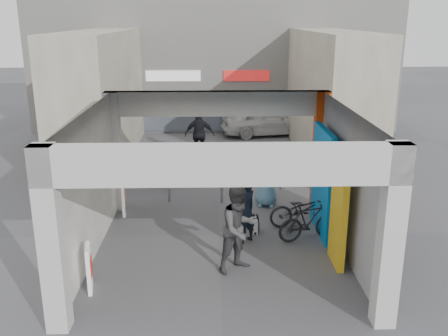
{
  "coord_description": "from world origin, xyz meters",
  "views": [
    {
      "loc": [
        -0.16,
        -12.04,
        5.53
      ],
      "look_at": [
        0.16,
        1.0,
        1.55
      ],
      "focal_mm": 40.0,
      "sensor_mm": 36.0,
      "label": 1
    }
  ],
  "objects_px": {
    "man_crates": "(200,135)",
    "bicycle_front": "(303,209)",
    "man_with_dog": "(246,211)",
    "man_elderly": "(267,177)",
    "man_back_turned": "(239,228)",
    "white_van": "(266,120)",
    "cafe_set": "(170,171)",
    "bicycle_rear": "(309,221)",
    "border_collie": "(255,225)",
    "produce_stand": "(150,163)"
  },
  "relations": [
    {
      "from": "cafe_set",
      "to": "man_back_turned",
      "type": "height_order",
      "value": "man_back_turned"
    },
    {
      "from": "border_collie",
      "to": "man_with_dog",
      "type": "height_order",
      "value": "man_with_dog"
    },
    {
      "from": "border_collie",
      "to": "man_back_turned",
      "type": "bearing_deg",
      "value": -91.3
    },
    {
      "from": "man_with_dog",
      "to": "bicycle_front",
      "type": "relative_size",
      "value": 0.91
    },
    {
      "from": "produce_stand",
      "to": "man_with_dog",
      "type": "xyz_separation_m",
      "value": [
        3.11,
        -6.03,
        0.51
      ]
    },
    {
      "from": "border_collie",
      "to": "man_crates",
      "type": "height_order",
      "value": "man_crates"
    },
    {
      "from": "man_elderly",
      "to": "man_crates",
      "type": "relative_size",
      "value": 0.9
    },
    {
      "from": "man_with_dog",
      "to": "man_crates",
      "type": "bearing_deg",
      "value": -122.83
    },
    {
      "from": "white_van",
      "to": "border_collie",
      "type": "bearing_deg",
      "value": 163.01
    },
    {
      "from": "cafe_set",
      "to": "man_with_dog",
      "type": "height_order",
      "value": "man_with_dog"
    },
    {
      "from": "produce_stand",
      "to": "man_crates",
      "type": "height_order",
      "value": "man_crates"
    },
    {
      "from": "bicycle_rear",
      "to": "white_van",
      "type": "relative_size",
      "value": 0.4
    },
    {
      "from": "produce_stand",
      "to": "white_van",
      "type": "distance_m",
      "value": 7.65
    },
    {
      "from": "man_with_dog",
      "to": "border_collie",
      "type": "bearing_deg",
      "value": -162.38
    },
    {
      "from": "bicycle_rear",
      "to": "produce_stand",
      "type": "bearing_deg",
      "value": 20.8
    },
    {
      "from": "cafe_set",
      "to": "bicycle_rear",
      "type": "distance_m",
      "value": 6.38
    },
    {
      "from": "produce_stand",
      "to": "man_back_turned",
      "type": "height_order",
      "value": "man_back_turned"
    },
    {
      "from": "produce_stand",
      "to": "bicycle_front",
      "type": "height_order",
      "value": "bicycle_front"
    },
    {
      "from": "man_back_turned",
      "to": "man_elderly",
      "type": "relative_size",
      "value": 1.11
    },
    {
      "from": "bicycle_front",
      "to": "white_van",
      "type": "bearing_deg",
      "value": -9.89
    },
    {
      "from": "produce_stand",
      "to": "bicycle_rear",
      "type": "relative_size",
      "value": 0.76
    },
    {
      "from": "bicycle_rear",
      "to": "cafe_set",
      "type": "bearing_deg",
      "value": 20.4
    },
    {
      "from": "man_back_turned",
      "to": "bicycle_front",
      "type": "relative_size",
      "value": 1.07
    },
    {
      "from": "cafe_set",
      "to": "man_crates",
      "type": "xyz_separation_m",
      "value": [
        0.98,
        2.68,
        0.66
      ]
    },
    {
      "from": "man_back_turned",
      "to": "white_van",
      "type": "height_order",
      "value": "man_back_turned"
    },
    {
      "from": "bicycle_rear",
      "to": "white_van",
      "type": "bearing_deg",
      "value": -18.46
    },
    {
      "from": "bicycle_rear",
      "to": "man_elderly",
      "type": "bearing_deg",
      "value": 0.96
    },
    {
      "from": "man_crates",
      "to": "produce_stand",
      "type": "bearing_deg",
      "value": 46.12
    },
    {
      "from": "cafe_set",
      "to": "bicycle_front",
      "type": "distance_m",
      "value": 5.71
    },
    {
      "from": "man_with_dog",
      "to": "man_elderly",
      "type": "distance_m",
      "value": 2.66
    },
    {
      "from": "border_collie",
      "to": "bicycle_rear",
      "type": "height_order",
      "value": "bicycle_rear"
    },
    {
      "from": "bicycle_rear",
      "to": "white_van",
      "type": "xyz_separation_m",
      "value": [
        0.14,
        11.82,
        0.21
      ]
    },
    {
      "from": "man_back_turned",
      "to": "man_crates",
      "type": "xyz_separation_m",
      "value": [
        -1.09,
        9.21,
        -0.0
      ]
    },
    {
      "from": "man_crates",
      "to": "white_van",
      "type": "bearing_deg",
      "value": -124.96
    },
    {
      "from": "cafe_set",
      "to": "border_collie",
      "type": "bearing_deg",
      "value": -60.4
    },
    {
      "from": "bicycle_front",
      "to": "bicycle_rear",
      "type": "height_order",
      "value": "bicycle_rear"
    },
    {
      "from": "man_crates",
      "to": "bicycle_front",
      "type": "height_order",
      "value": "man_crates"
    },
    {
      "from": "man_crates",
      "to": "man_with_dog",
      "type": "bearing_deg",
      "value": 101.58
    },
    {
      "from": "white_van",
      "to": "man_crates",
      "type": "bearing_deg",
      "value": 133.56
    },
    {
      "from": "produce_stand",
      "to": "man_crates",
      "type": "bearing_deg",
      "value": 46.59
    },
    {
      "from": "produce_stand",
      "to": "man_elderly",
      "type": "bearing_deg",
      "value": -39.34
    },
    {
      "from": "border_collie",
      "to": "man_with_dog",
      "type": "relative_size",
      "value": 0.34
    },
    {
      "from": "man_back_turned",
      "to": "man_crates",
      "type": "distance_m",
      "value": 9.27
    },
    {
      "from": "border_collie",
      "to": "man_back_turned",
      "type": "xyz_separation_m",
      "value": [
        -0.53,
        -1.95,
        0.77
      ]
    },
    {
      "from": "man_back_turned",
      "to": "man_elderly",
      "type": "xyz_separation_m",
      "value": [
        1.04,
        3.98,
        -0.1
      ]
    },
    {
      "from": "produce_stand",
      "to": "bicycle_front",
      "type": "distance_m",
      "value": 6.94
    },
    {
      "from": "cafe_set",
      "to": "border_collie",
      "type": "distance_m",
      "value": 5.26
    },
    {
      "from": "man_elderly",
      "to": "produce_stand",
      "type": "bearing_deg",
      "value": 144.97
    },
    {
      "from": "produce_stand",
      "to": "border_collie",
      "type": "relative_size",
      "value": 2.24
    },
    {
      "from": "man_back_turned",
      "to": "bicycle_front",
      "type": "xyz_separation_m",
      "value": [
        1.87,
        2.4,
        -0.51
      ]
    }
  ]
}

